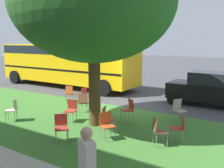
{
  "coord_description": "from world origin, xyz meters",
  "views": [
    {
      "loc": [
        -6.16,
        10.5,
        3.17
      ],
      "look_at": [
        -0.5,
        1.76,
        1.38
      ],
      "focal_mm": 40.88,
      "sensor_mm": 36.0,
      "label": 1
    }
  ],
  "objects_px": {
    "chair_1": "(83,101)",
    "chair_9": "(179,108)",
    "chair_5": "(179,126)",
    "school_bus": "(66,61)",
    "street_tree": "(93,2)",
    "chair_2": "(107,123)",
    "chair_4": "(86,95)",
    "chair_6": "(61,125)",
    "chair_11": "(107,117)",
    "chair_0": "(70,93)",
    "chair_3": "(158,129)",
    "parked_car": "(208,88)",
    "chair_7": "(13,108)",
    "chair_8": "(71,109)",
    "pedestrian_1": "(87,168)",
    "chair_10": "(129,108)"
  },
  "relations": [
    {
      "from": "chair_11",
      "to": "school_bus",
      "type": "distance_m",
      "value": 9.53
    },
    {
      "from": "chair_4",
      "to": "chair_9",
      "type": "bearing_deg",
      "value": -178.92
    },
    {
      "from": "chair_2",
      "to": "chair_6",
      "type": "distance_m",
      "value": 1.44
    },
    {
      "from": "chair_2",
      "to": "street_tree",
      "type": "bearing_deg",
      "value": -38.21
    },
    {
      "from": "chair_4",
      "to": "chair_9",
      "type": "relative_size",
      "value": 1.0
    },
    {
      "from": "school_bus",
      "to": "chair_1",
      "type": "bearing_deg",
      "value": 138.77
    },
    {
      "from": "street_tree",
      "to": "chair_3",
      "type": "height_order",
      "value": "street_tree"
    },
    {
      "from": "street_tree",
      "to": "chair_7",
      "type": "distance_m",
      "value": 5.16
    },
    {
      "from": "chair_3",
      "to": "parked_car",
      "type": "bearing_deg",
      "value": -91.08
    },
    {
      "from": "chair_4",
      "to": "chair_6",
      "type": "height_order",
      "value": "same"
    },
    {
      "from": "chair_6",
      "to": "chair_4",
      "type": "bearing_deg",
      "value": -61.23
    },
    {
      "from": "chair_0",
      "to": "chair_6",
      "type": "distance_m",
      "value": 5.15
    },
    {
      "from": "pedestrian_1",
      "to": "parked_car",
      "type": "bearing_deg",
      "value": -89.7
    },
    {
      "from": "chair_8",
      "to": "chair_5",
      "type": "bearing_deg",
      "value": -175.73
    },
    {
      "from": "chair_5",
      "to": "chair_9",
      "type": "relative_size",
      "value": 1.0
    },
    {
      "from": "chair_9",
      "to": "chair_7",
      "type": "bearing_deg",
      "value": 32.8
    },
    {
      "from": "parked_car",
      "to": "pedestrian_1",
      "type": "xyz_separation_m",
      "value": [
        -0.05,
        9.57,
        0.09
      ]
    },
    {
      "from": "chair_3",
      "to": "chair_11",
      "type": "bearing_deg",
      "value": -5.38
    },
    {
      "from": "chair_2",
      "to": "school_bus",
      "type": "height_order",
      "value": "school_bus"
    },
    {
      "from": "chair_1",
      "to": "parked_car",
      "type": "relative_size",
      "value": 0.24
    },
    {
      "from": "chair_7",
      "to": "chair_3",
      "type": "bearing_deg",
      "value": -171.38
    },
    {
      "from": "chair_11",
      "to": "chair_0",
      "type": "bearing_deg",
      "value": -32.26
    },
    {
      "from": "chair_2",
      "to": "chair_8",
      "type": "distance_m",
      "value": 2.28
    },
    {
      "from": "parked_car",
      "to": "pedestrian_1",
      "type": "bearing_deg",
      "value": 90.3
    },
    {
      "from": "chair_10",
      "to": "chair_11",
      "type": "bearing_deg",
      "value": 87.57
    },
    {
      "from": "chair_0",
      "to": "chair_1",
      "type": "distance_m",
      "value": 2.07
    },
    {
      "from": "chair_5",
      "to": "school_bus",
      "type": "xyz_separation_m",
      "value": [
        9.8,
        -5.47,
        1.24
      ]
    },
    {
      "from": "chair_2",
      "to": "chair_5",
      "type": "height_order",
      "value": "same"
    },
    {
      "from": "chair_5",
      "to": "chair_8",
      "type": "distance_m",
      "value": 4.23
    },
    {
      "from": "chair_1",
      "to": "chair_9",
      "type": "xyz_separation_m",
      "value": [
        -3.93,
        -1.1,
        0.0
      ]
    },
    {
      "from": "street_tree",
      "to": "parked_car",
      "type": "height_order",
      "value": "street_tree"
    },
    {
      "from": "chair_7",
      "to": "school_bus",
      "type": "xyz_separation_m",
      "value": [
        3.6,
        -6.99,
        1.24
      ]
    },
    {
      "from": "chair_3",
      "to": "chair_9",
      "type": "relative_size",
      "value": 1.0
    },
    {
      "from": "chair_5",
      "to": "school_bus",
      "type": "bearing_deg",
      "value": -29.17
    },
    {
      "from": "chair_10",
      "to": "pedestrian_1",
      "type": "bearing_deg",
      "value": 111.71
    },
    {
      "from": "chair_1",
      "to": "chair_7",
      "type": "relative_size",
      "value": 1.0
    },
    {
      "from": "street_tree",
      "to": "chair_2",
      "type": "distance_m",
      "value": 4.24
    },
    {
      "from": "chair_0",
      "to": "chair_9",
      "type": "height_order",
      "value": "same"
    },
    {
      "from": "chair_1",
      "to": "chair_6",
      "type": "relative_size",
      "value": 1.0
    },
    {
      "from": "chair_1",
      "to": "chair_7",
      "type": "bearing_deg",
      "value": 57.2
    },
    {
      "from": "chair_3",
      "to": "pedestrian_1",
      "type": "bearing_deg",
      "value": 92.55
    },
    {
      "from": "chair_7",
      "to": "chair_9",
      "type": "bearing_deg",
      "value": -147.2
    },
    {
      "from": "street_tree",
      "to": "chair_2",
      "type": "relative_size",
      "value": 7.55
    },
    {
      "from": "chair_2",
      "to": "chair_6",
      "type": "relative_size",
      "value": 1.0
    },
    {
      "from": "school_bus",
      "to": "chair_4",
      "type": "bearing_deg",
      "value": 141.97
    },
    {
      "from": "street_tree",
      "to": "chair_1",
      "type": "distance_m",
      "value": 4.34
    },
    {
      "from": "chair_3",
      "to": "pedestrian_1",
      "type": "relative_size",
      "value": 0.52
    },
    {
      "from": "chair_3",
      "to": "chair_5",
      "type": "xyz_separation_m",
      "value": [
        -0.43,
        -0.65,
        0.0
      ]
    },
    {
      "from": "chair_0",
      "to": "chair_7",
      "type": "height_order",
      "value": "same"
    },
    {
      "from": "chair_3",
      "to": "school_bus",
      "type": "height_order",
      "value": "school_bus"
    }
  ]
}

